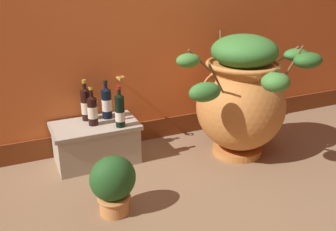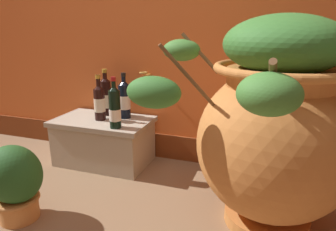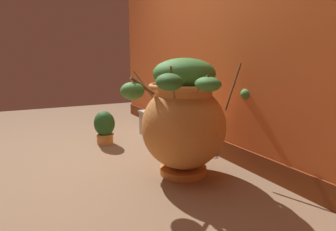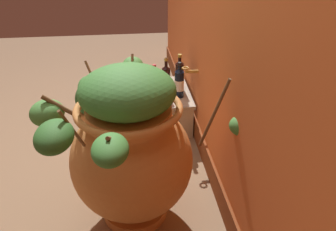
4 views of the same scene
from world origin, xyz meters
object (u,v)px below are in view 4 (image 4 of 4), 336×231
(terracotta_urn, at_px, (130,147))
(wine_bottle_right, at_px, (166,78))
(wine_bottle_middle, at_px, (155,86))
(potted_shrub, at_px, (89,103))
(wine_bottle_left, at_px, (179,75))
(wine_bottle_back, at_px, (179,82))

(terracotta_urn, distance_m, wine_bottle_right, 1.12)
(terracotta_urn, relative_size, wine_bottle_right, 4.04)
(wine_bottle_middle, xyz_separation_m, wine_bottle_right, (-0.17, 0.11, -0.01))
(wine_bottle_middle, height_order, potted_shrub, wine_bottle_middle)
(wine_bottle_left, relative_size, wine_bottle_back, 1.05)
(wine_bottle_right, relative_size, wine_bottle_back, 0.98)
(terracotta_urn, distance_m, wine_bottle_left, 1.18)
(wine_bottle_left, distance_m, wine_bottle_right, 0.12)
(wine_bottle_middle, bearing_deg, wine_bottle_right, 146.97)
(wine_bottle_right, bearing_deg, potted_shrub, -94.80)
(wine_bottle_left, relative_size, potted_shrub, 0.84)
(wine_bottle_middle, xyz_separation_m, potted_shrub, (-0.23, -0.56, -0.23))
(terracotta_urn, xyz_separation_m, wine_bottle_back, (-0.94, 0.41, -0.05))
(wine_bottle_left, height_order, potted_shrub, wine_bottle_left)
(wine_bottle_right, distance_m, potted_shrub, 0.72)
(terracotta_urn, height_order, wine_bottle_left, terracotta_urn)
(wine_bottle_back, bearing_deg, terracotta_urn, -23.89)
(potted_shrub, bearing_deg, wine_bottle_back, 76.25)
(wine_bottle_right, height_order, potted_shrub, wine_bottle_right)
(wine_bottle_middle, relative_size, potted_shrub, 0.82)
(terracotta_urn, xyz_separation_m, wine_bottle_right, (-1.07, 0.32, -0.05))
(wine_bottle_left, height_order, wine_bottle_back, wine_bottle_left)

